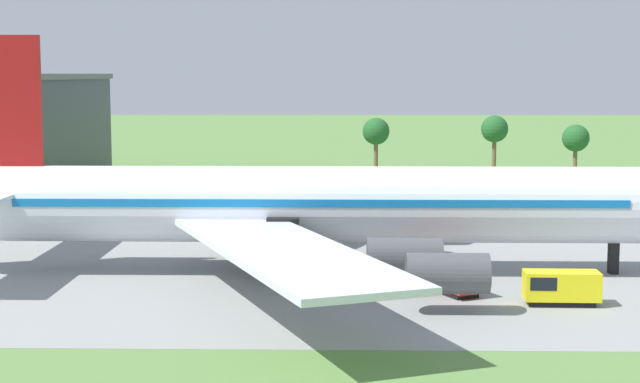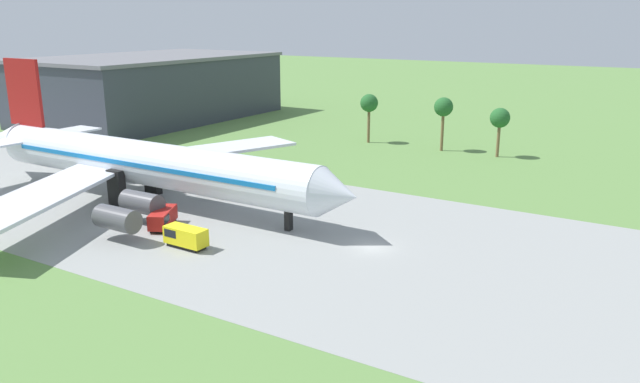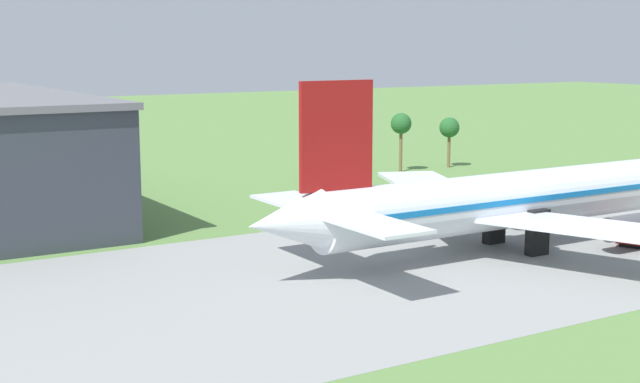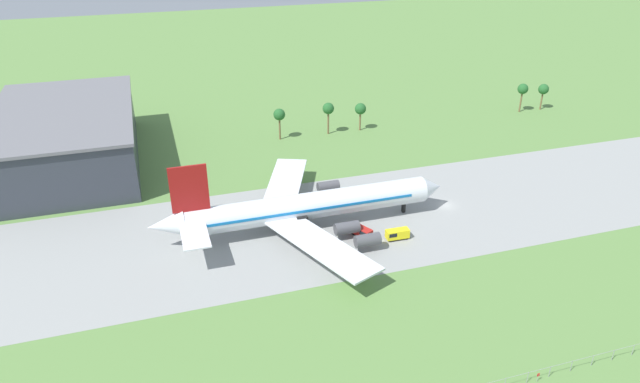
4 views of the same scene
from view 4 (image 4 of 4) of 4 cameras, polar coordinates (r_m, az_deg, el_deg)
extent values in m
plane|color=#5B8442|center=(141.93, 12.43, -1.36)|extent=(600.00, 600.00, 0.00)
cube|color=gray|center=(141.93, 12.43, -1.35)|extent=(320.00, 44.00, 0.02)
cylinder|color=silver|center=(126.99, -1.01, -1.42)|extent=(55.07, 6.00, 6.00)
cone|color=silver|center=(137.48, 11.04, 0.39)|extent=(4.80, 5.88, 5.88)
cone|color=silver|center=(122.84, -15.16, -3.27)|extent=(7.50, 5.70, 5.70)
cube|color=#146BB7|center=(126.78, -1.01, -1.24)|extent=(46.81, 6.12, 0.60)
cube|color=maroon|center=(119.41, -12.96, 0.27)|extent=(7.80, 0.50, 10.20)
cube|color=silver|center=(122.73, -12.76, -2.75)|extent=(5.40, 24.00, 0.30)
cube|color=silver|center=(115.07, 0.05, -5.30)|extent=(18.05, 29.70, 0.44)
cube|color=silver|center=(139.39, -3.53, 0.78)|extent=(18.05, 29.70, 0.44)
cylinder|color=#4C4C51|center=(124.14, 2.71, -3.66)|extent=(5.40, 2.70, 2.70)
cylinder|color=#4C4C51|center=(120.15, 4.78, -4.86)|extent=(5.40, 2.70, 2.70)
cylinder|color=#4C4C51|center=(136.00, 0.65, -0.70)|extent=(5.40, 2.70, 2.70)
cylinder|color=#4C4C51|center=(141.75, 0.83, 0.51)|extent=(5.40, 2.70, 2.70)
cube|color=black|center=(135.98, 8.39, -1.14)|extent=(0.70, 0.90, 4.88)
cube|color=black|center=(125.07, -1.78, -3.51)|extent=(2.40, 1.20, 4.88)
cube|color=black|center=(130.60, -2.57, -2.11)|extent=(2.40, 1.20, 4.88)
cube|color=black|center=(126.55, 4.07, -4.36)|extent=(3.75, 5.04, 0.40)
cube|color=#B21E19|center=(125.98, 4.08, -3.93)|extent=(4.31, 5.87, 1.81)
cube|color=black|center=(124.99, 4.61, -4.08)|extent=(2.70, 2.66, 0.90)
cube|color=black|center=(126.23, 7.72, -4.65)|extent=(4.35, 1.90, 0.40)
cube|color=yellow|center=(125.62, 7.75, -4.19)|extent=(5.12, 2.12, 1.94)
cube|color=black|center=(124.97, 7.17, -4.18)|extent=(1.82, 2.08, 0.90)
cylinder|color=gray|center=(94.99, 18.01, -17.78)|extent=(0.10, 0.10, 2.10)
cylinder|color=gray|center=(96.98, 20.05, -17.07)|extent=(0.10, 0.10, 2.10)
cylinder|color=gray|center=(99.09, 21.99, -16.37)|extent=(0.10, 0.10, 2.10)
cylinder|color=gray|center=(101.31, 23.83, -15.68)|extent=(0.10, 0.10, 2.10)
cylinder|color=gray|center=(103.64, 25.58, -15.00)|extent=(0.10, 0.10, 2.10)
cylinder|color=gray|center=(106.07, 27.25, -14.35)|extent=(0.10, 0.10, 2.10)
cylinder|color=gray|center=(108.60, 28.82, -13.71)|extent=(0.10, 0.10, 2.10)
cylinder|color=gray|center=(105.46, 27.36, -13.93)|extent=(80.00, 0.06, 0.06)
cylinder|color=gray|center=(97.84, 20.94, -17.00)|extent=(0.08, 0.08, 1.60)
cube|color=red|center=(97.43, 21.01, -16.75)|extent=(0.44, 0.03, 0.56)
cube|color=#333842|center=(172.72, -24.00, 4.83)|extent=(36.00, 60.00, 14.90)
cube|color=slate|center=(170.22, -24.49, 7.26)|extent=(36.72, 61.20, 0.80)
cylinder|color=brown|center=(212.68, 19.44, 8.51)|extent=(0.56, 0.56, 7.68)
sphere|color=#235B28|center=(211.43, 19.63, 9.65)|extent=(3.60, 3.60, 3.60)
cylinder|color=brown|center=(184.44, 4.03, 7.11)|extent=(0.56, 0.56, 6.61)
sphere|color=#235B28|center=(183.15, 4.07, 8.26)|extent=(3.60, 3.60, 3.60)
cylinder|color=brown|center=(180.77, 0.83, 6.96)|extent=(0.56, 0.56, 7.82)
sphere|color=#235B28|center=(179.27, 0.84, 8.31)|extent=(3.60, 3.60, 3.60)
cylinder|color=brown|center=(217.93, 21.28, 8.51)|extent=(0.56, 0.56, 6.80)
sphere|color=#235B28|center=(216.82, 21.45, 9.51)|extent=(3.60, 3.60, 3.60)
cylinder|color=brown|center=(176.82, -4.05, 6.36)|extent=(0.56, 0.56, 7.48)
sphere|color=#235B28|center=(175.34, -4.09, 7.69)|extent=(3.60, 3.60, 3.60)
camera|label=1|loc=(67.59, 21.03, -23.53)|focal=55.00mm
camera|label=2|loc=(114.03, 41.54, -1.47)|focal=35.00mm
camera|label=3|loc=(69.78, -49.08, -23.71)|focal=50.00mm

